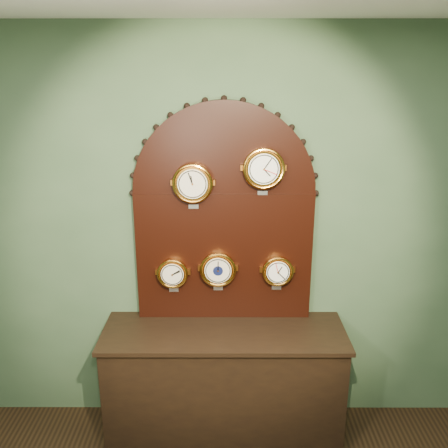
{
  "coord_description": "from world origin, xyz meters",
  "views": [
    {
      "loc": [
        0.01,
        -0.65,
        2.51
      ],
      "look_at": [
        0.0,
        2.25,
        1.58
      ],
      "focal_mm": 38.85,
      "sensor_mm": 36.0,
      "label": 1
    }
  ],
  "objects_px": {
    "shop_counter": "(224,385)",
    "hygrometer": "(173,273)",
    "display_board": "(224,208)",
    "arabic_clock": "(264,168)",
    "tide_clock": "(278,271)",
    "roman_clock": "(193,183)",
    "barometer": "(218,269)"
  },
  "relations": [
    {
      "from": "shop_counter",
      "to": "roman_clock",
      "type": "relative_size",
      "value": 5.17
    },
    {
      "from": "roman_clock",
      "to": "arabic_clock",
      "type": "xyz_separation_m",
      "value": [
        0.45,
        -0.0,
        0.1
      ]
    },
    {
      "from": "shop_counter",
      "to": "hygrometer",
      "type": "distance_m",
      "value": 0.87
    },
    {
      "from": "shop_counter",
      "to": "barometer",
      "type": "xyz_separation_m",
      "value": [
        -0.04,
        0.15,
        0.82
      ]
    },
    {
      "from": "shop_counter",
      "to": "hygrometer",
      "type": "bearing_deg",
      "value": 156.25
    },
    {
      "from": "arabic_clock",
      "to": "tide_clock",
      "type": "bearing_deg",
      "value": 0.7
    },
    {
      "from": "shop_counter",
      "to": "roman_clock",
      "type": "xyz_separation_m",
      "value": [
        -0.2,
        0.15,
        1.41
      ]
    },
    {
      "from": "shop_counter",
      "to": "display_board",
      "type": "distance_m",
      "value": 1.25
    },
    {
      "from": "tide_clock",
      "to": "display_board",
      "type": "bearing_deg",
      "value": 169.7
    },
    {
      "from": "shop_counter",
      "to": "display_board",
      "type": "relative_size",
      "value": 1.05
    },
    {
      "from": "display_board",
      "to": "barometer",
      "type": "relative_size",
      "value": 5.17
    },
    {
      "from": "display_board",
      "to": "roman_clock",
      "type": "bearing_deg",
      "value": -161.46
    },
    {
      "from": "arabic_clock",
      "to": "shop_counter",
      "type": "bearing_deg",
      "value": -148.76
    },
    {
      "from": "shop_counter",
      "to": "tide_clock",
      "type": "xyz_separation_m",
      "value": [
        0.36,
        0.15,
        0.8
      ]
    },
    {
      "from": "roman_clock",
      "to": "arabic_clock",
      "type": "relative_size",
      "value": 0.98
    },
    {
      "from": "shop_counter",
      "to": "hygrometer",
      "type": "relative_size",
      "value": 6.14
    },
    {
      "from": "shop_counter",
      "to": "barometer",
      "type": "height_order",
      "value": "barometer"
    },
    {
      "from": "roman_clock",
      "to": "tide_clock",
      "type": "relative_size",
      "value": 1.18
    },
    {
      "from": "roman_clock",
      "to": "barometer",
      "type": "bearing_deg",
      "value": 0.08
    },
    {
      "from": "hygrometer",
      "to": "barometer",
      "type": "xyz_separation_m",
      "value": [
        0.31,
        -0.0,
        0.03
      ]
    },
    {
      "from": "roman_clock",
      "to": "arabic_clock",
      "type": "height_order",
      "value": "arabic_clock"
    },
    {
      "from": "hygrometer",
      "to": "display_board",
      "type": "bearing_deg",
      "value": 10.71
    },
    {
      "from": "barometer",
      "to": "tide_clock",
      "type": "bearing_deg",
      "value": 0.14
    },
    {
      "from": "hygrometer",
      "to": "barometer",
      "type": "height_order",
      "value": "barometer"
    },
    {
      "from": "arabic_clock",
      "to": "tide_clock",
      "type": "relative_size",
      "value": 1.21
    },
    {
      "from": "arabic_clock",
      "to": "hygrometer",
      "type": "height_order",
      "value": "arabic_clock"
    },
    {
      "from": "display_board",
      "to": "hygrometer",
      "type": "distance_m",
      "value": 0.57
    },
    {
      "from": "hygrometer",
      "to": "roman_clock",
      "type": "bearing_deg",
      "value": -0.48
    },
    {
      "from": "display_board",
      "to": "tide_clock",
      "type": "bearing_deg",
      "value": -10.3
    },
    {
      "from": "arabic_clock",
      "to": "barometer",
      "type": "height_order",
      "value": "arabic_clock"
    },
    {
      "from": "display_board",
      "to": "barometer",
      "type": "height_order",
      "value": "display_board"
    },
    {
      "from": "roman_clock",
      "to": "tide_clock",
      "type": "height_order",
      "value": "roman_clock"
    }
  ]
}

